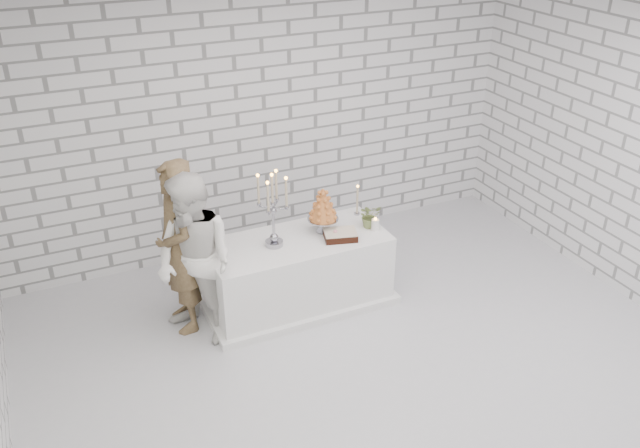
{
  "coord_description": "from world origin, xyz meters",
  "views": [
    {
      "loc": [
        -2.38,
        -4.19,
        4.02
      ],
      "look_at": [
        -0.08,
        0.84,
        1.05
      ],
      "focal_mm": 37.57,
      "sensor_mm": 36.0,
      "label": 1
    }
  ],
  "objects_px": {
    "croquembouche": "(323,210)",
    "bride": "(195,261)",
    "cake_table": "(298,272)",
    "groom": "(179,247)",
    "candelabra": "(273,210)"
  },
  "relations": [
    {
      "from": "croquembouche",
      "to": "bride",
      "type": "bearing_deg",
      "value": -172.93
    },
    {
      "from": "cake_table",
      "to": "bride",
      "type": "relative_size",
      "value": 1.07
    },
    {
      "from": "groom",
      "to": "candelabra",
      "type": "xyz_separation_m",
      "value": [
        0.9,
        -0.14,
        0.27
      ]
    },
    {
      "from": "cake_table",
      "to": "candelabra",
      "type": "relative_size",
      "value": 2.35
    },
    {
      "from": "bride",
      "to": "candelabra",
      "type": "distance_m",
      "value": 0.87
    },
    {
      "from": "candelabra",
      "to": "cake_table",
      "type": "bearing_deg",
      "value": 1.15
    },
    {
      "from": "bride",
      "to": "candelabra",
      "type": "xyz_separation_m",
      "value": [
        0.81,
        0.12,
        0.29
      ]
    },
    {
      "from": "groom",
      "to": "bride",
      "type": "bearing_deg",
      "value": 16.4
    },
    {
      "from": "groom",
      "to": "candelabra",
      "type": "relative_size",
      "value": 2.26
    },
    {
      "from": "groom",
      "to": "bride",
      "type": "height_order",
      "value": "groom"
    },
    {
      "from": "bride",
      "to": "candelabra",
      "type": "bearing_deg",
      "value": 68.85
    },
    {
      "from": "groom",
      "to": "candelabra",
      "type": "bearing_deg",
      "value": 79.0
    },
    {
      "from": "bride",
      "to": "cake_table",
      "type": "bearing_deg",
      "value": 67.24
    },
    {
      "from": "cake_table",
      "to": "bride",
      "type": "height_order",
      "value": "bride"
    },
    {
      "from": "groom",
      "to": "croquembouche",
      "type": "height_order",
      "value": "groom"
    }
  ]
}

